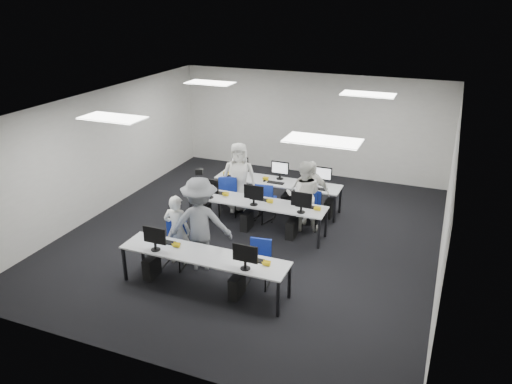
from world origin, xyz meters
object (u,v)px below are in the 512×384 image
at_px(chair_0, 174,253).
at_px(chair_6, 266,207).
at_px(chair_7, 308,212).
at_px(student_2, 239,177).
at_px(chair_1, 258,271).
at_px(chair_2, 228,203).
at_px(desk_front, 204,257).
at_px(desk_mid, 257,204).
at_px(student_0, 177,230).
at_px(student_3, 310,192).
at_px(chair_3, 262,210).
at_px(photographer, 200,224).
at_px(student_1, 304,195).
at_px(chair_5, 229,199).
at_px(chair_4, 310,217).

bearing_deg(chair_0, chair_6, 65.40).
height_order(chair_6, chair_7, chair_6).
bearing_deg(student_2, chair_1, -78.64).
bearing_deg(student_2, chair_2, -134.85).
relative_size(desk_front, chair_7, 3.65).
bearing_deg(student_2, desk_mid, -65.90).
height_order(student_0, student_3, student_3).
xyz_separation_m(chair_3, photographer, (-0.32, -2.48, 0.70)).
bearing_deg(desk_mid, student_1, 28.72).
bearing_deg(desk_mid, chair_6, 94.62).
height_order(chair_5, chair_7, chair_5).
distance_m(chair_4, student_3, 0.57).
bearing_deg(student_1, chair_7, -112.24).
xyz_separation_m(desk_mid, chair_6, (-0.06, 0.73, -0.38)).
height_order(chair_1, chair_3, chair_1).
bearing_deg(chair_0, student_1, 46.91).
distance_m(chair_1, chair_6, 2.95).
height_order(chair_1, student_3, student_3).
distance_m(chair_4, chair_5, 2.18).
relative_size(chair_6, chair_7, 1.07).
xyz_separation_m(chair_2, chair_3, (0.90, -0.04, -0.03)).
height_order(chair_1, chair_2, chair_2).
distance_m(chair_1, chair_2, 3.28).
xyz_separation_m(student_0, student_3, (1.93, 2.82, 0.03)).
relative_size(chair_4, student_1, 0.52).
height_order(chair_0, chair_5, chair_5).
xyz_separation_m(chair_0, chair_1, (1.81, -0.00, -0.01)).
bearing_deg(chair_7, chair_1, -107.10).
height_order(chair_4, student_3, student_3).
distance_m(student_0, photographer, 0.55).
xyz_separation_m(student_2, student_3, (1.84, -0.05, -0.10)).
height_order(desk_front, student_0, student_0).
relative_size(chair_0, student_0, 0.62).
xyz_separation_m(desk_mid, chair_0, (-0.95, -2.08, -0.39)).
distance_m(desk_front, student_3, 3.62).
bearing_deg(student_0, student_3, -130.45).
bearing_deg(chair_3, chair_5, -176.99).
bearing_deg(student_3, chair_3, -170.35).
height_order(chair_4, student_0, student_0).
distance_m(chair_3, photographer, 2.59).
relative_size(desk_front, desk_mid, 1.00).
relative_size(desk_mid, chair_6, 3.41).
distance_m(desk_mid, chair_2, 1.24).
bearing_deg(chair_5, chair_4, -24.73).
relative_size(chair_5, student_3, 0.62).
relative_size(chair_2, student_1, 0.54).
relative_size(student_0, student_2, 0.84).
bearing_deg(desk_mid, chair_1, -67.44).
distance_m(desk_front, desk_mid, 2.60).
xyz_separation_m(student_0, student_2, (0.09, 2.87, 0.14)).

